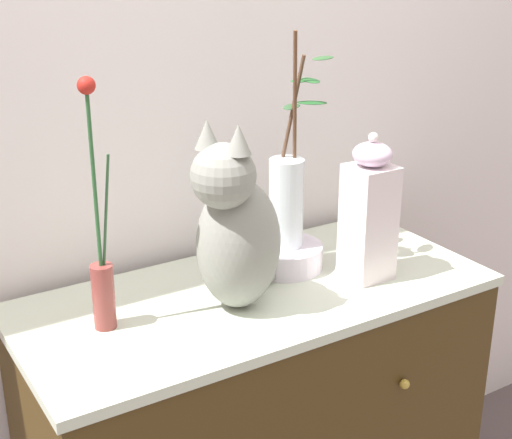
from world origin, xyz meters
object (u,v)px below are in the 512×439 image
object	(u,v)px
jar_lidded_porcelain	(369,213)
bowl_porcelain	(285,256)
vase_glass_clear	(287,196)
vase_slim_green	(101,267)
cat_sitting	(236,230)

from	to	relation	value
jar_lidded_porcelain	bowl_porcelain	bearing A→B (deg)	133.21
vase_glass_clear	jar_lidded_porcelain	xyz separation A→B (m)	(0.14, -0.15, -0.03)
vase_slim_green	bowl_porcelain	xyz separation A→B (m)	(0.50, 0.05, -0.11)
cat_sitting	jar_lidded_porcelain	bearing A→B (deg)	-5.29
cat_sitting	vase_glass_clear	size ratio (longest dim) A/B	0.83
bowl_porcelain	jar_lidded_porcelain	xyz separation A→B (m)	(0.14, -0.15, 0.14)
bowl_porcelain	vase_glass_clear	world-z (taller)	vase_glass_clear
cat_sitting	jar_lidded_porcelain	distance (m)	0.35
vase_glass_clear	jar_lidded_porcelain	distance (m)	0.20
vase_glass_clear	jar_lidded_porcelain	world-z (taller)	vase_glass_clear
vase_slim_green	bowl_porcelain	bearing A→B (deg)	5.84
bowl_porcelain	jar_lidded_porcelain	distance (m)	0.24
cat_sitting	bowl_porcelain	xyz separation A→B (m)	(0.21, 0.12, -0.16)
vase_slim_green	cat_sitting	bearing A→B (deg)	-12.67
cat_sitting	vase_glass_clear	distance (m)	0.24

